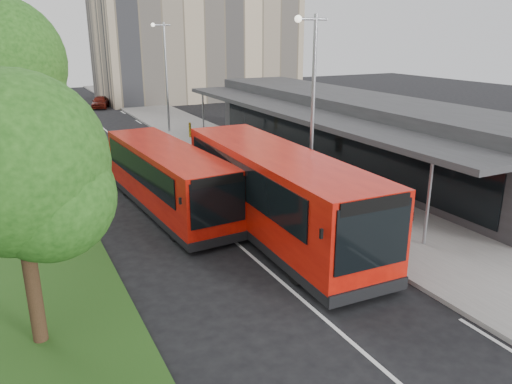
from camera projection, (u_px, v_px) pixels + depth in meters
ground at (241, 247)px, 18.15m from camera, size 120.00×120.00×0.00m
pavement at (200, 134)px, 37.69m from camera, size 5.00×80.00×0.15m
grass_verge at (11, 153)px, 32.11m from camera, size 5.00×80.00×0.10m
lane_centre_line at (138, 158)px, 30.88m from camera, size 0.12×70.00×0.01m
kerb_dashes at (170, 141)px, 35.70m from camera, size 0.12×56.00×0.01m
office_block at (195, 18)px, 57.07m from camera, size 22.00×12.00×18.00m
station_building at (351, 130)px, 28.98m from camera, size 7.70×26.00×4.00m
tree_near at (15, 176)px, 11.29m from camera, size 4.27×4.27×6.79m
lamp_post_near at (311, 103)px, 20.17m from camera, size 1.44×0.28×8.00m
lamp_post_far at (165, 71)px, 37.15m from camera, size 1.44×0.28×8.00m
bus_main at (276, 193)px, 18.74m from camera, size 3.28×11.71×3.29m
bus_second at (168, 179)px, 21.46m from camera, size 3.13×10.09×2.82m
litter_bin at (242, 156)px, 29.05m from camera, size 0.65×0.65×0.89m
bollard at (190, 130)px, 36.27m from camera, size 0.20×0.20×1.06m
car_near at (100, 102)px, 51.07m from camera, size 2.53×3.96×1.25m
car_far at (55, 96)px, 55.77m from camera, size 2.64×3.78×1.18m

